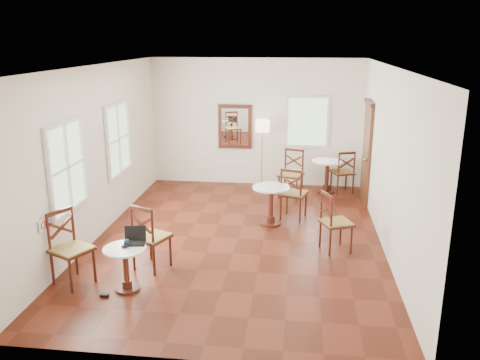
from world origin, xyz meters
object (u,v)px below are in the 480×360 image
(chair_near_a, at_px, (150,237))
(chair_mid_b, at_px, (335,222))
(cafe_table_near, at_px, (126,264))
(power_adapter, at_px, (104,295))
(laptop, at_px, (135,239))
(chair_near_b, at_px, (70,248))
(cafe_table_back, at_px, (327,173))
(chair_mid_a, at_px, (293,193))
(floor_lamp, at_px, (262,130))
(mouse, at_px, (125,246))
(navy_mug, at_px, (127,243))
(chair_back_b, at_px, (291,174))
(cafe_table_mid, at_px, (271,201))
(chair_back_a, at_px, (343,172))
(water_glass, at_px, (126,243))

(chair_near_a, bearing_deg, chair_mid_b, -137.12)
(cafe_table_near, bearing_deg, power_adapter, -135.77)
(power_adapter, bearing_deg, laptop, 53.56)
(chair_mid_b, bearing_deg, power_adapter, 98.51)
(laptop, relative_size, power_adapter, 3.04)
(chair_near_b, xyz_separation_m, laptop, (0.93, 0.09, 0.15))
(cafe_table_back, xyz_separation_m, power_adapter, (-3.26, -5.26, -0.44))
(cafe_table_back, bearing_deg, cafe_table_near, -121.03)
(cafe_table_near, bearing_deg, chair_mid_a, 54.42)
(cafe_table_near, height_order, floor_lamp, floor_lamp)
(cafe_table_back, height_order, chair_near_a, chair_near_a)
(mouse, height_order, power_adapter, mouse)
(navy_mug, bearing_deg, mouse, -94.65)
(chair_mid_b, distance_m, power_adapter, 3.81)
(floor_lamp, bearing_deg, chair_mid_a, -68.96)
(cafe_table_back, distance_m, power_adapter, 6.20)
(chair_mid_b, height_order, floor_lamp, floor_lamp)
(chair_back_b, bearing_deg, cafe_table_near, -98.83)
(cafe_table_near, distance_m, cafe_table_mid, 3.38)
(chair_near_a, xyz_separation_m, power_adapter, (-0.39, -0.95, -0.50))
(chair_back_b, height_order, floor_lamp, floor_lamp)
(chair_near_b, relative_size, chair_back_a, 1.09)
(chair_mid_a, distance_m, floor_lamp, 2.31)
(cafe_table_mid, height_order, floor_lamp, floor_lamp)
(chair_near_a, xyz_separation_m, chair_mid_b, (2.84, 1.02, -0.02))
(power_adapter, bearing_deg, chair_mid_b, 31.27)
(cafe_table_mid, distance_m, water_glass, 3.35)
(chair_mid_a, relative_size, chair_back_b, 0.97)
(chair_back_a, bearing_deg, chair_back_b, 0.80)
(chair_near_b, bearing_deg, cafe_table_near, -69.69)
(cafe_table_near, xyz_separation_m, navy_mug, (0.00, 0.08, 0.29))
(chair_mid_a, bearing_deg, power_adapter, 69.87)
(cafe_table_near, distance_m, chair_back_a, 6.05)
(chair_near_a, bearing_deg, navy_mug, 100.38)
(chair_mid_b, relative_size, chair_back_a, 1.02)
(chair_back_b, bearing_deg, navy_mug, -99.20)
(mouse, bearing_deg, chair_back_a, 41.65)
(chair_mid_a, bearing_deg, chair_mid_b, 132.23)
(chair_back_b, bearing_deg, chair_mid_b, -57.84)
(cafe_table_near, distance_m, water_glass, 0.30)
(chair_near_b, bearing_deg, mouse, -69.48)
(floor_lamp, bearing_deg, cafe_table_near, -106.21)
(cafe_table_near, relative_size, chair_back_b, 0.60)
(cafe_table_near, relative_size, cafe_table_back, 0.86)
(chair_back_b, relative_size, mouse, 10.19)
(navy_mug, bearing_deg, chair_near_b, 178.10)
(mouse, distance_m, water_glass, 0.05)
(chair_near_b, xyz_separation_m, chair_back_a, (4.23, 4.90, -0.05))
(chair_near_b, xyz_separation_m, floor_lamp, (2.36, 5.07, 0.84))
(navy_mug, bearing_deg, chair_near_a, 77.22)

